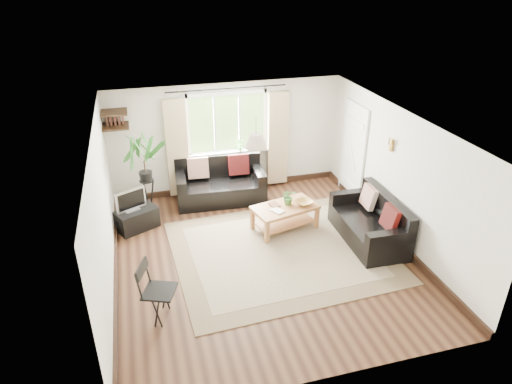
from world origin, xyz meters
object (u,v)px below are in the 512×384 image
object	(u,v)px
sofa_right	(369,221)
tv_stand	(137,219)
folding_chair	(160,292)
coffee_table	(285,218)
sofa_back	(220,182)
palm_stand	(146,177)

from	to	relation	value
sofa_right	tv_stand	distance (m)	4.35
folding_chair	coffee_table	bearing A→B (deg)	-31.73
coffee_table	folding_chair	world-z (taller)	folding_chair
sofa_back	sofa_right	size ratio (longest dim) A/B	1.08
tv_stand	folding_chair	bearing A→B (deg)	-110.78
sofa_right	tv_stand	world-z (taller)	sofa_right
sofa_back	coffee_table	size ratio (longest dim) A/B	1.54
sofa_back	folding_chair	distance (m)	3.68
coffee_table	tv_stand	size ratio (longest dim) A/B	1.58
sofa_right	palm_stand	distance (m)	4.33
palm_stand	sofa_right	bearing A→B (deg)	-27.90
sofa_right	palm_stand	world-z (taller)	palm_stand
sofa_back	palm_stand	size ratio (longest dim) A/B	1.10
tv_stand	coffee_table	bearing A→B (deg)	-41.61
palm_stand	folding_chair	distance (m)	3.14
palm_stand	folding_chair	bearing A→B (deg)	-90.37
coffee_table	palm_stand	distance (m)	2.82
sofa_back	sofa_right	bearing A→B (deg)	-41.23
sofa_back	tv_stand	bearing A→B (deg)	-154.57
sofa_back	folding_chair	size ratio (longest dim) A/B	2.02
sofa_right	coffee_table	size ratio (longest dim) A/B	1.43
sofa_right	coffee_table	world-z (taller)	sofa_right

